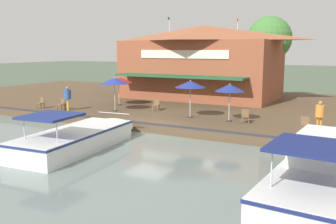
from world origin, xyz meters
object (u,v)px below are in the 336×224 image
Objects in this scene: waterfront_restaurant at (201,61)px; patio_umbrella_mid_patio_left at (190,84)px; person_near_entrance at (68,95)px; mooring_post at (65,109)px; cafe_chair_beside_entrance at (305,124)px; tree_downstream_bank at (267,40)px; patio_umbrella_by_entrance at (114,81)px; patio_umbrella_near_quay_edge at (230,88)px; motorboat_second_along at (326,172)px; person_mid_patio at (320,112)px; cafe_chair_facing_river at (245,115)px; cafe_chair_back_row_seat at (62,104)px; tree_behind_restaurant at (190,54)px; motorboat_outer_channel at (83,136)px; patio_umbrella_far_corner at (119,80)px; cafe_chair_far_corner_seat at (156,104)px; cafe_chair_mid_patio at (41,102)px.

waterfront_restaurant is 10.98m from patio_umbrella_mid_patio_left.
patio_umbrella_mid_patio_left reaches higher than person_near_entrance.
person_near_entrance is at bearing -144.60° from mooring_post.
person_near_entrance is (0.68, -16.78, 0.67)m from cafe_chair_beside_entrance.
mooring_post is 20.45m from tree_downstream_bank.
person_near_entrance is (1.51, -3.22, -1.09)m from patio_umbrella_by_entrance.
patio_umbrella_near_quay_edge is 0.28× the size of motorboat_second_along.
patio_umbrella_near_quay_edge is at bearing -95.67° from person_mid_patio.
waterfront_restaurant is at bearing 167.14° from patio_umbrella_by_entrance.
motorboat_second_along is (19.02, 13.04, -3.15)m from waterfront_restaurant.
cafe_chair_facing_river is 1.00× the size of cafe_chair_back_row_seat.
tree_downstream_bank is 1.19× the size of tree_behind_restaurant.
motorboat_outer_channel is at bearing -34.73° from patio_umbrella_near_quay_edge.
patio_umbrella_mid_patio_left is at bearing 91.69° from patio_umbrella_by_entrance.
motorboat_outer_channel is at bearing 26.32° from patio_umbrella_far_corner.
waterfront_restaurant is 1.69× the size of motorboat_outer_channel.
person_near_entrance reaches higher than cafe_chair_beside_entrance.
person_mid_patio is 16.69m from mooring_post.
cafe_chair_far_corner_seat is at bearing -102.81° from cafe_chair_beside_entrance.
cafe_chair_facing_river is (-0.92, -3.67, 0.00)m from cafe_chair_beside_entrance.
motorboat_second_along is at bearing 56.69° from patio_umbrella_far_corner.
patio_umbrella_near_quay_edge is at bearing 34.22° from tree_behind_restaurant.
cafe_chair_mid_patio is 0.10× the size of motorboat_second_along.
cafe_chair_back_row_seat is 18.13m from person_mid_patio.
waterfront_restaurant is 13.13m from cafe_chair_facing_river.
cafe_chair_back_row_seat is at bearing -13.95° from tree_behind_restaurant.
motorboat_second_along is 27.15m from tree_behind_restaurant.
patio_umbrella_mid_patio_left is 3.24× the size of mooring_post.
cafe_chair_beside_entrance is (0.97, 4.74, -1.66)m from patio_umbrella_near_quay_edge.
patio_umbrella_near_quay_edge is 16.08m from tree_behind_restaurant.
waterfront_restaurant reaches higher than person_near_entrance.
mooring_post is at bearing -107.83° from motorboat_second_along.
cafe_chair_far_corner_seat is at bearing 133.25° from mooring_post.
mooring_post is (-5.69, -17.69, 0.13)m from motorboat_second_along.
patio_umbrella_far_corner is 0.30× the size of tree_downstream_bank.
waterfront_restaurant is 7.99× the size of person_near_entrance.
motorboat_second_along is (8.16, 1.20, -0.83)m from person_mid_patio.
cafe_chair_back_row_seat is at bearing -63.67° from cafe_chair_far_corner_seat.
patio_umbrella_far_corner is 7.93m from patio_umbrella_mid_patio_left.
patio_umbrella_far_corner is at bearing -37.27° from tree_downstream_bank.
mooring_post is at bearing -74.80° from patio_umbrella_near_quay_edge.
cafe_chair_far_corner_seat is at bearing -112.98° from patio_umbrella_mid_patio_left.
patio_umbrella_near_quay_edge reaches higher than person_near_entrance.
patio_umbrella_far_corner is 1.29× the size of person_near_entrance.
person_near_entrance reaches higher than motorboat_outer_channel.
person_near_entrance is at bearing -23.10° from patio_umbrella_far_corner.
cafe_chair_mid_patio is 1.09× the size of mooring_post.
patio_umbrella_by_entrance reaches higher than person_mid_patio.
cafe_chair_far_corner_seat is at bearing 118.76° from person_near_entrance.
cafe_chair_back_row_seat is (4.07, -2.36, -1.60)m from patio_umbrella_far_corner.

